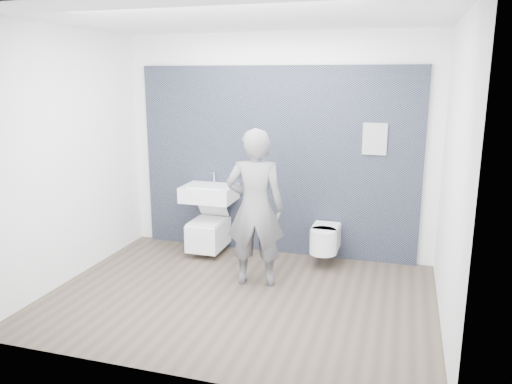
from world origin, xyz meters
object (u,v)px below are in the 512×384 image
(visitor, at_px, (255,208))
(toilet_rounded, at_px, (325,239))
(toilet_square, at_px, (209,232))
(washbasin, at_px, (209,193))

(visitor, bearing_deg, toilet_rounded, -141.15)
(toilet_square, xyz_separation_m, visitor, (0.87, -0.76, 0.59))
(toilet_rounded, xyz_separation_m, visitor, (-0.65, -0.77, 0.54))
(toilet_square, distance_m, visitor, 1.29)
(toilet_square, distance_m, toilet_rounded, 1.52)
(washbasin, bearing_deg, toilet_rounded, -1.22)
(washbasin, xyz_separation_m, toilet_rounded, (1.52, -0.03, -0.47))
(washbasin, height_order, toilet_square, washbasin)
(toilet_rounded, distance_m, visitor, 1.14)
(washbasin, distance_m, toilet_rounded, 1.59)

